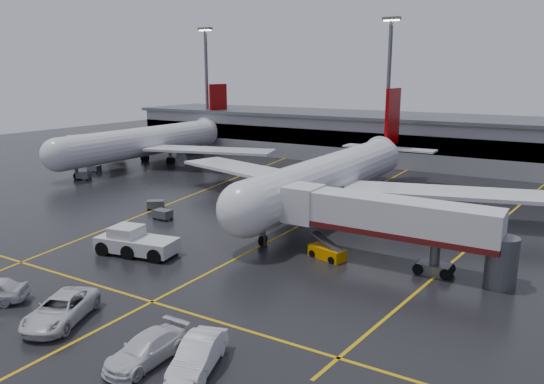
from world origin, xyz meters
The scene contains 21 objects.
ground centered at (0.00, 0.00, 0.00)m, with size 220.00×220.00×0.00m, color black.
apron_line_centre centered at (0.00, 0.00, 0.01)m, with size 0.25×90.00×0.02m, color gold.
apron_line_stop centered at (0.00, -22.00, 0.01)m, with size 60.00×0.25×0.02m, color gold.
apron_line_left centered at (-20.00, 10.00, 0.01)m, with size 0.25×70.00×0.02m, color gold.
apron_line_right centered at (18.00, 10.00, 0.01)m, with size 0.25×70.00×0.02m, color gold.
terminal centered at (0.00, 47.93, 4.32)m, with size 122.00×19.00×8.60m.
light_mast_left centered at (-45.00, 42.00, 14.47)m, with size 3.00×1.20×25.45m.
light_mast_mid centered at (-5.00, 42.00, 14.47)m, with size 3.00×1.20×25.45m.
main_airliner centered at (0.00, 9.70, 4.21)m, with size 48.80×45.60×14.10m.
second_airliner centered at (-42.00, 21.70, 4.21)m, with size 48.80×45.60×14.10m.
jet_bridge centered at (11.87, -6.00, 3.93)m, with size 19.90×3.40×6.05m.
pushback_tractor centered at (-8.57, -15.23, 1.05)m, with size 7.83×4.38×2.65m.
belt_loader centered at (6.89, -7.19, 0.53)m, with size 3.69×2.39×2.16m.
service_van_a centered at (-2.97, -27.36, 0.88)m, with size 2.92×6.33×1.76m, color silver.
service_van_b centered at (5.40, -28.01, 0.80)m, with size 2.23×5.49×1.59m, color silver.
service_van_c centered at (8.40, -27.04, 0.87)m, with size 1.84×5.29×1.74m, color white.
baggage_cart_a centered at (-14.43, -5.31, 0.63)m, with size 2.03×1.34×1.12m.
baggage_cart_b centered at (-18.26, -2.42, 0.63)m, with size 2.38×2.26×1.12m.
baggage_cart_c centered at (-12.09, 7.27, 0.63)m, with size 2.38×2.09×1.12m.
baggage_cart_d centered at (-44.43, 10.48, 0.63)m, with size 2.20×1.64×1.12m.
baggage_cart_e centered at (-40.73, 5.27, 0.63)m, with size 2.35×1.97×1.12m.
Camera 1 is at (25.40, -47.16, 16.10)m, focal length 34.25 mm.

